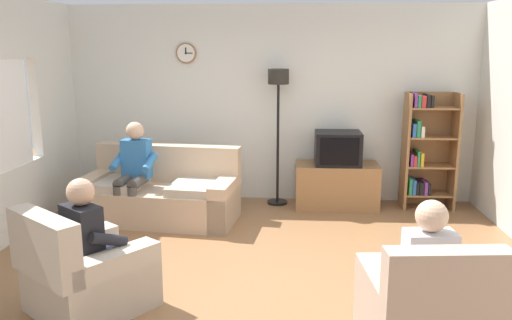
{
  "coord_description": "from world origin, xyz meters",
  "views": [
    {
      "loc": [
        0.27,
        -4.57,
        2.12
      ],
      "look_at": [
        -0.08,
        0.68,
        0.98
      ],
      "focal_mm": 36.25,
      "sensor_mm": 36.0,
      "label": 1
    }
  ],
  "objects_px": {
    "person_on_couch": "(133,167)",
    "person_in_right_armchair": "(423,267)",
    "floor_lamp": "(278,99)",
    "person_in_left_armchair": "(93,238)",
    "tv": "(338,148)",
    "bookshelf": "(425,150)",
    "armchair_near_window": "(86,277)",
    "armchair_near_bookshelf": "(425,313)",
    "tv_stand": "(336,185)",
    "couch": "(161,195)"
  },
  "relations": [
    {
      "from": "bookshelf",
      "to": "person_on_couch",
      "type": "distance_m",
      "value": 3.81
    },
    {
      "from": "couch",
      "to": "person_in_left_armchair",
      "type": "relative_size",
      "value": 1.78
    },
    {
      "from": "bookshelf",
      "to": "armchair_near_window",
      "type": "relative_size",
      "value": 1.31
    },
    {
      "from": "couch",
      "to": "armchair_near_window",
      "type": "relative_size",
      "value": 1.68
    },
    {
      "from": "tv",
      "to": "person_in_right_armchair",
      "type": "bearing_deg",
      "value": -84.48
    },
    {
      "from": "person_in_left_armchair",
      "to": "bookshelf",
      "type": "bearing_deg",
      "value": 41.46
    },
    {
      "from": "tv",
      "to": "bookshelf",
      "type": "xyz_separation_m",
      "value": [
        1.17,
        0.1,
        -0.03
      ]
    },
    {
      "from": "floor_lamp",
      "to": "couch",
      "type": "bearing_deg",
      "value": -151.51
    },
    {
      "from": "tv_stand",
      "to": "armchair_near_bookshelf",
      "type": "relative_size",
      "value": 1.15
    },
    {
      "from": "bookshelf",
      "to": "person_on_couch",
      "type": "relative_size",
      "value": 1.25
    },
    {
      "from": "person_on_couch",
      "to": "person_in_right_armchair",
      "type": "relative_size",
      "value": 1.11
    },
    {
      "from": "person_in_right_armchair",
      "to": "person_in_left_armchair",
      "type": "bearing_deg",
      "value": 171.05
    },
    {
      "from": "couch",
      "to": "person_in_left_armchair",
      "type": "distance_m",
      "value": 2.26
    },
    {
      "from": "floor_lamp",
      "to": "person_on_couch",
      "type": "distance_m",
      "value": 2.09
    },
    {
      "from": "person_in_right_armchair",
      "to": "bookshelf",
      "type": "bearing_deg",
      "value": 76.0
    },
    {
      "from": "person_on_couch",
      "to": "person_in_right_armchair",
      "type": "bearing_deg",
      "value": -41.59
    },
    {
      "from": "bookshelf",
      "to": "armchair_near_window",
      "type": "distance_m",
      "value": 4.65
    },
    {
      "from": "tv_stand",
      "to": "person_on_couch",
      "type": "relative_size",
      "value": 0.89
    },
    {
      "from": "person_in_left_armchair",
      "to": "person_in_right_armchair",
      "type": "distance_m",
      "value": 2.58
    },
    {
      "from": "floor_lamp",
      "to": "person_on_couch",
      "type": "xyz_separation_m",
      "value": [
        -1.74,
        -0.89,
        -0.75
      ]
    },
    {
      "from": "couch",
      "to": "floor_lamp",
      "type": "relative_size",
      "value": 1.08
    },
    {
      "from": "couch",
      "to": "armchair_near_window",
      "type": "distance_m",
      "value": 2.32
    },
    {
      "from": "bookshelf",
      "to": "person_in_right_armchair",
      "type": "xyz_separation_m",
      "value": [
        -0.85,
        -3.4,
        -0.19
      ]
    },
    {
      "from": "tv_stand",
      "to": "bookshelf",
      "type": "bearing_deg",
      "value": 3.54
    },
    {
      "from": "bookshelf",
      "to": "person_on_couch",
      "type": "bearing_deg",
      "value": -166.86
    },
    {
      "from": "tv",
      "to": "armchair_near_bookshelf",
      "type": "height_order",
      "value": "tv"
    },
    {
      "from": "armchair_near_window",
      "to": "person_in_left_armchair",
      "type": "relative_size",
      "value": 1.06
    },
    {
      "from": "couch",
      "to": "bookshelf",
      "type": "bearing_deg",
      "value": 12.5
    },
    {
      "from": "bookshelf",
      "to": "floor_lamp",
      "type": "distance_m",
      "value": 2.08
    },
    {
      "from": "tv",
      "to": "person_in_right_armchair",
      "type": "distance_m",
      "value": 3.33
    },
    {
      "from": "couch",
      "to": "armchair_near_window",
      "type": "xyz_separation_m",
      "value": [
        -0.04,
        -2.32,
        -0.02
      ]
    },
    {
      "from": "bookshelf",
      "to": "person_in_left_armchair",
      "type": "xyz_separation_m",
      "value": [
        -3.4,
        -3.0,
        -0.19
      ]
    },
    {
      "from": "armchair_near_window",
      "to": "couch",
      "type": "bearing_deg",
      "value": 89.04
    },
    {
      "from": "person_on_couch",
      "to": "person_in_right_armchair",
      "type": "xyz_separation_m",
      "value": [
        2.86,
        -2.54,
        -0.09
      ]
    },
    {
      "from": "armchair_near_window",
      "to": "person_on_couch",
      "type": "xyz_separation_m",
      "value": [
        -0.26,
        2.21,
        0.41
      ]
    },
    {
      "from": "floor_lamp",
      "to": "person_in_left_armchair",
      "type": "relative_size",
      "value": 1.65
    },
    {
      "from": "bookshelf",
      "to": "person_in_left_armchair",
      "type": "height_order",
      "value": "bookshelf"
    },
    {
      "from": "armchair_near_window",
      "to": "person_on_couch",
      "type": "distance_m",
      "value": 2.26
    },
    {
      "from": "tv",
      "to": "bookshelf",
      "type": "height_order",
      "value": "bookshelf"
    },
    {
      "from": "tv_stand",
      "to": "person_on_couch",
      "type": "distance_m",
      "value": 2.69
    },
    {
      "from": "person_in_left_armchair",
      "to": "person_in_right_armchair",
      "type": "bearing_deg",
      "value": -8.95
    },
    {
      "from": "armchair_near_window",
      "to": "person_on_couch",
      "type": "height_order",
      "value": "person_on_couch"
    },
    {
      "from": "bookshelf",
      "to": "floor_lamp",
      "type": "xyz_separation_m",
      "value": [
        -1.97,
        0.03,
        0.66
      ]
    },
    {
      "from": "bookshelf",
      "to": "armchair_near_bookshelf",
      "type": "height_order",
      "value": "bookshelf"
    },
    {
      "from": "tv_stand",
      "to": "tv",
      "type": "height_order",
      "value": "tv"
    },
    {
      "from": "bookshelf",
      "to": "person_in_right_armchair",
      "type": "relative_size",
      "value": 1.38
    },
    {
      "from": "armchair_near_window",
      "to": "armchair_near_bookshelf",
      "type": "relative_size",
      "value": 1.24
    },
    {
      "from": "tv_stand",
      "to": "floor_lamp",
      "type": "bearing_deg",
      "value": 172.95
    },
    {
      "from": "tv_stand",
      "to": "armchair_near_window",
      "type": "height_order",
      "value": "armchair_near_window"
    },
    {
      "from": "tv",
      "to": "armchair_near_window",
      "type": "relative_size",
      "value": 0.51
    }
  ]
}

